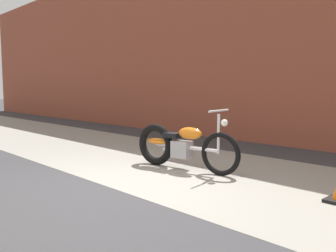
# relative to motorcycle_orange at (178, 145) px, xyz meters

# --- Properties ---
(ground_plane) EXTENTS (80.00, 80.00, 0.00)m
(ground_plane) POSITION_rel_motorcycle_orange_xyz_m (0.24, -1.51, -0.40)
(ground_plane) COLOR #38383A
(sidewalk_slab) EXTENTS (36.00, 3.50, 0.01)m
(sidewalk_slab) POSITION_rel_motorcycle_orange_xyz_m (0.24, 0.24, -0.40)
(sidewalk_slab) COLOR gray
(sidewalk_slab) RESTS_ON ground
(brick_building_wall) EXTENTS (36.00, 0.50, 5.48)m
(brick_building_wall) POSITION_rel_motorcycle_orange_xyz_m (0.24, 3.69, 2.34)
(brick_building_wall) COLOR brown
(brick_building_wall) RESTS_ON ground
(motorcycle_orange) EXTENTS (2.00, 0.60, 1.03)m
(motorcycle_orange) POSITION_rel_motorcycle_orange_xyz_m (0.00, 0.00, 0.00)
(motorcycle_orange) COLOR black
(motorcycle_orange) RESTS_ON ground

